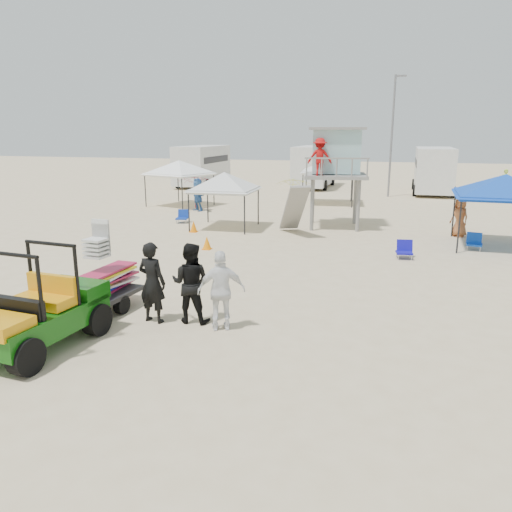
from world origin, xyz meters
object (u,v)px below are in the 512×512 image
(surf_trailer, at_px, (102,279))
(canopy_blue, at_px, (506,178))
(man_left, at_px, (152,282))
(utility_cart, at_px, (35,304))
(lifeguard_tower, at_px, (335,155))

(surf_trailer, relative_size, canopy_blue, 0.65)
(man_left, height_order, canopy_blue, canopy_blue)
(surf_trailer, bearing_deg, man_left, -11.21)
(utility_cart, distance_m, canopy_blue, 16.80)
(surf_trailer, xyz_separation_m, lifeguard_tower, (3.84, 13.11, 2.48))
(utility_cart, xyz_separation_m, canopy_blue, (10.64, 12.90, 1.67))
(canopy_blue, bearing_deg, man_left, -130.02)
(utility_cart, height_order, man_left, utility_cart)
(man_left, xyz_separation_m, canopy_blue, (9.12, 10.86, 1.70))
(utility_cart, height_order, lifeguard_tower, lifeguard_tower)
(utility_cart, relative_size, lifeguard_tower, 0.65)
(utility_cart, distance_m, lifeguard_tower, 16.09)
(surf_trailer, height_order, canopy_blue, canopy_blue)
(surf_trailer, distance_m, man_left, 1.55)
(lifeguard_tower, height_order, canopy_blue, lifeguard_tower)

